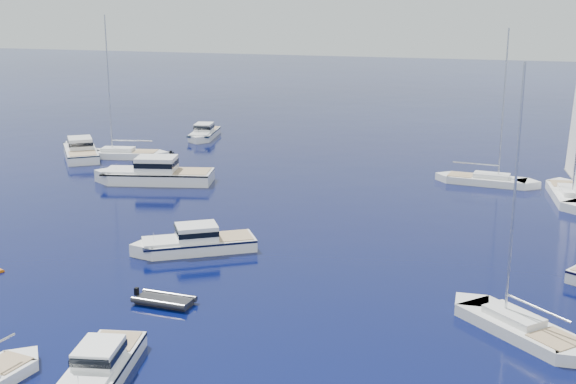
# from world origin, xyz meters

# --- Properties ---
(ground) EXTENTS (400.00, 400.00, 0.00)m
(ground) POSITION_xyz_m (0.00, 0.00, 0.00)
(ground) COLOR #071147
(ground) RESTS_ON ground
(motor_cruiser_near) EXTENTS (4.20, 8.46, 2.13)m
(motor_cruiser_near) POSITION_xyz_m (-3.47, -1.75, 0.00)
(motor_cruiser_near) COLOR white
(motor_cruiser_near) RESTS_ON ground
(motor_cruiser_left) EXTENTS (9.31, 7.50, 2.44)m
(motor_cruiser_left) POSITION_xyz_m (-7.11, 16.23, 0.00)
(motor_cruiser_left) COLOR silver
(motor_cruiser_left) RESTS_ON ground
(motor_cruiser_centre) EXTENTS (12.82, 6.65, 3.22)m
(motor_cruiser_centre) POSITION_xyz_m (-19.45, 33.51, 0.00)
(motor_cruiser_centre) COLOR white
(motor_cruiser_centre) RESTS_ON ground
(motor_cruiser_far_l) EXTENTS (9.23, 10.64, 2.85)m
(motor_cruiser_far_l) POSITION_xyz_m (-33.04, 41.70, 0.00)
(motor_cruiser_far_l) COLOR silver
(motor_cruiser_far_l) RESTS_ON ground
(motor_cruiser_horizon) EXTENTS (4.59, 9.42, 2.37)m
(motor_cruiser_horizon) POSITION_xyz_m (-24.90, 56.78, 0.00)
(motor_cruiser_horizon) COLOR white
(motor_cruiser_horizon) RESTS_ON ground
(sailboat_mid_r) EXTENTS (9.17, 8.51, 14.61)m
(sailboat_mid_r) POSITION_xyz_m (14.77, 9.46, 0.00)
(sailboat_mid_r) COLOR silver
(sailboat_mid_r) RESTS_ON ground
(sailboat_centre) EXTENTS (10.46, 3.51, 15.11)m
(sailboat_centre) POSITION_xyz_m (10.86, 42.86, 0.00)
(sailboat_centre) COLOR silver
(sailboat_centre) RESTS_ON ground
(sailboat_sails_r) EXTENTS (4.52, 11.65, 16.68)m
(sailboat_sails_r) POSITION_xyz_m (18.16, 39.32, 0.00)
(sailboat_sails_r) COLOR white
(sailboat_sails_r) RESTS_ON ground
(sailboat_far_l) EXTENTS (11.28, 5.25, 16.05)m
(sailboat_far_l) POSITION_xyz_m (-28.46, 42.88, 0.00)
(sailboat_far_l) COLOR white
(sailboat_far_l) RESTS_ON ground
(tender_grey_near) EXTENTS (3.70, 2.12, 0.95)m
(tender_grey_near) POSITION_xyz_m (-4.74, 7.14, 0.00)
(tender_grey_near) COLOR black
(tender_grey_near) RESTS_ON ground
(tender_grey_far) EXTENTS (4.11, 2.35, 0.95)m
(tender_grey_far) POSITION_xyz_m (-25.42, 44.86, 0.00)
(tender_grey_far) COLOR black
(tender_grey_far) RESTS_ON ground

